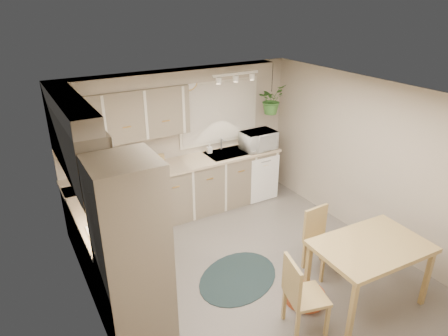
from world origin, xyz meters
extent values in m
plane|color=slate|center=(0.00, 0.00, 0.00)|extent=(4.20, 4.20, 0.00)
plane|color=silver|center=(0.00, 0.00, 2.40)|extent=(4.20, 4.20, 0.00)
cube|color=#AEA290|center=(0.00, 2.10, 1.20)|extent=(4.00, 0.04, 2.40)
cube|color=#AEA290|center=(0.00, -2.10, 1.20)|extent=(4.00, 0.04, 2.40)
cube|color=#AEA290|center=(-2.00, 0.00, 1.20)|extent=(0.04, 4.20, 2.40)
cube|color=#AEA290|center=(2.00, 0.00, 1.20)|extent=(0.04, 4.20, 2.40)
cube|color=gray|center=(-1.70, 0.88, 0.45)|extent=(0.60, 1.85, 0.90)
cube|color=gray|center=(-0.20, 1.80, 0.45)|extent=(3.60, 0.60, 0.90)
cube|color=#C9B493|center=(-1.69, 0.88, 0.92)|extent=(0.64, 1.89, 0.04)
cube|color=#C9B493|center=(-0.20, 1.79, 0.92)|extent=(3.64, 0.64, 0.04)
cube|color=gray|center=(-1.68, -0.38, 1.05)|extent=(0.65, 0.65, 2.10)
cube|color=white|center=(-1.35, -0.38, 1.05)|extent=(0.02, 0.56, 0.58)
cube|color=gray|center=(-1.82, 1.00, 1.83)|extent=(0.35, 2.00, 0.75)
cube|color=gray|center=(-1.00, 1.93, 1.83)|extent=(2.00, 0.35, 0.75)
cube|color=#AEA290|center=(-1.85, 1.00, 2.30)|extent=(0.30, 2.00, 0.20)
cube|color=#AEA290|center=(-0.20, 1.95, 2.30)|extent=(3.60, 0.30, 0.20)
cube|color=white|center=(-1.68, 0.30, 0.94)|extent=(0.52, 0.58, 0.02)
cube|color=white|center=(-1.70, 0.30, 1.40)|extent=(0.40, 0.60, 0.14)
cube|color=silver|center=(0.70, 2.07, 1.60)|extent=(1.40, 0.02, 1.00)
cube|color=beige|center=(0.70, 2.08, 1.60)|extent=(1.50, 0.02, 1.10)
cube|color=#9E9FA5|center=(0.70, 1.80, 0.90)|extent=(0.70, 0.48, 0.10)
cube|color=white|center=(1.30, 1.49, 0.42)|extent=(0.58, 0.02, 0.83)
cube|color=white|center=(0.70, 1.55, 2.33)|extent=(0.80, 0.04, 0.04)
cylinder|color=gold|center=(0.15, 2.07, 2.18)|extent=(0.30, 0.03, 0.30)
cube|color=tan|center=(0.87, -1.21, 0.41)|extent=(1.33, 0.92, 0.81)
cube|color=tan|center=(-0.04, -1.18, 0.46)|extent=(0.52, 0.52, 0.92)
cube|color=tan|center=(0.83, -0.51, 0.44)|extent=(0.43, 0.43, 0.88)
ellipsoid|color=black|center=(-0.24, -0.09, 0.01)|extent=(1.48, 1.33, 0.01)
cylinder|color=#B03A23|center=(0.25, -0.85, 0.06)|extent=(0.65, 0.65, 0.11)
imported|color=white|center=(1.28, 1.70, 1.14)|extent=(0.59, 0.34, 0.40)
imported|color=white|center=(0.44, 1.95, 0.98)|extent=(0.08, 0.17, 0.08)
imported|color=#35692A|center=(1.51, 1.70, 1.74)|extent=(0.58, 0.61, 0.39)
cube|color=black|center=(-0.94, 1.80, 1.10)|extent=(0.21, 0.25, 0.32)
cube|color=#9E9FA5|center=(-0.74, 1.82, 1.02)|extent=(0.27, 0.17, 0.16)
cube|color=tan|center=(-0.47, 1.85, 1.04)|extent=(0.10, 0.10, 0.20)
camera|label=1|loc=(-2.52, -3.68, 3.46)|focal=32.00mm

